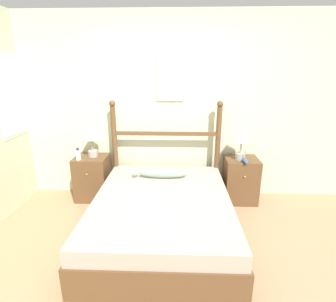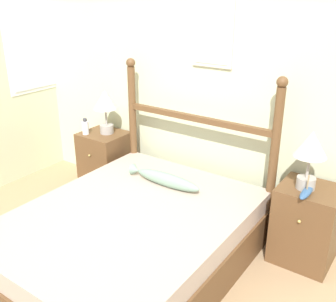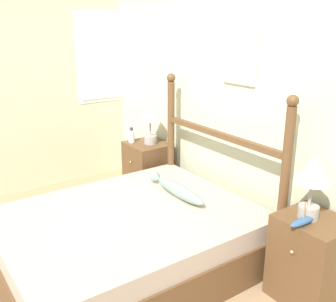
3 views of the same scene
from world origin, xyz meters
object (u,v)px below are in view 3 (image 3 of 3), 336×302
nightstand_right (310,259)px  nightstand_left (148,170)px  table_lamp_left (150,115)px  model_boat (303,221)px  bed (128,241)px  table_lamp_right (313,175)px  fish_pillow (178,190)px  bottle (132,135)px

nightstand_right → nightstand_left: bearing=180.0°
table_lamp_left → model_boat: bearing=-4.2°
bed → table_lamp_right: 1.48m
model_boat → fish_pillow: size_ratio=0.36×
nightstand_left → fish_pillow: bearing=-18.3°
model_boat → table_lamp_right: bearing=111.2°
table_lamp_right → fish_pillow: (-1.06, -0.31, -0.41)m
nightstand_left → bottle: (-0.13, -0.12, 0.39)m
bed → nightstand_right: bearing=38.7°
table_lamp_left → model_boat: (2.08, -0.15, -0.29)m
nightstand_right → bottle: bearing=-176.9°
nightstand_left → bottle: bearing=-135.7°
nightstand_left → fish_pillow: size_ratio=0.92×
nightstand_right → table_lamp_right: size_ratio=1.41×
table_lamp_right → model_boat: 0.30m
bed → model_boat: size_ratio=7.74×
nightstand_right → table_lamp_right: bearing=-143.5°
bed → fish_pillow: size_ratio=2.80×
bottle → nightstand_right: bearing=3.1°
bed → model_boat: model_boat is taller
table_lamp_left → bottle: size_ratio=2.58×
table_lamp_left → fish_pillow: 1.12m
table_lamp_left → nightstand_right: bearing=-0.6°
bottle → model_boat: 2.24m
nightstand_left → model_boat: bearing=-3.5°
bed → nightstand_right: nightstand_right is taller
bed → model_boat: (1.06, 0.72, 0.42)m
bed → bottle: bottle is taller
table_lamp_left → table_lamp_right: bearing=-1.4°
nightstand_right → table_lamp_left: 2.17m
table_lamp_left → bottle: table_lamp_left is taller
table_lamp_left → fish_pillow: table_lamp_left is taller
bed → bottle: bearing=148.5°
nightstand_left → fish_pillow: (1.01, -0.33, 0.21)m
table_lamp_left → fish_pillow: size_ratio=0.65×
nightstand_right → bed: bearing=-141.3°
bottle → model_boat: bottle is taller
table_lamp_right → fish_pillow: 1.18m
bed → fish_pillow: fish_pillow is taller
table_lamp_right → model_boat: bearing=-68.8°
table_lamp_left → table_lamp_right: (2.04, -0.05, 0.00)m
bottle → table_lamp_right: bearing=2.4°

